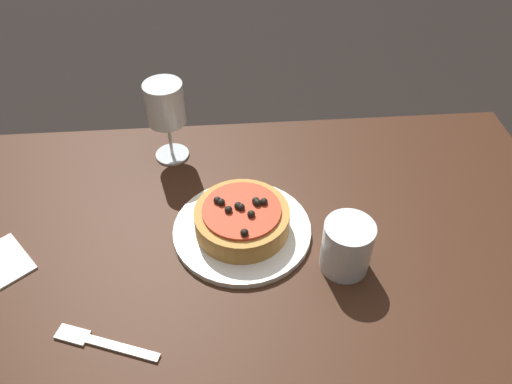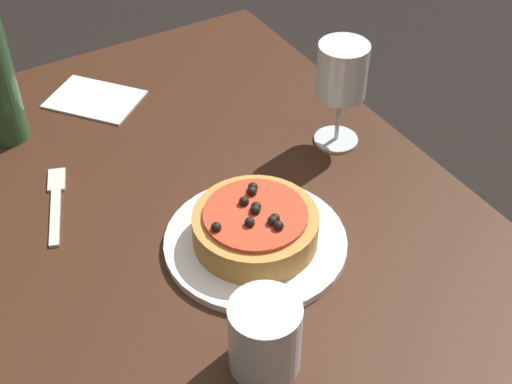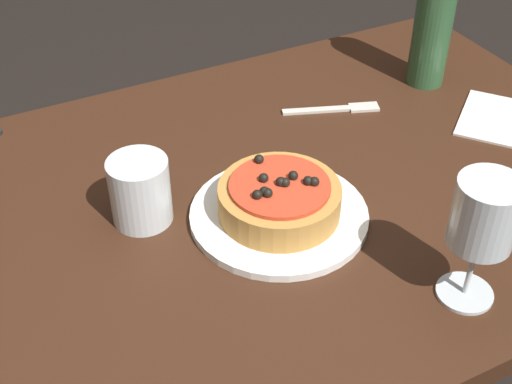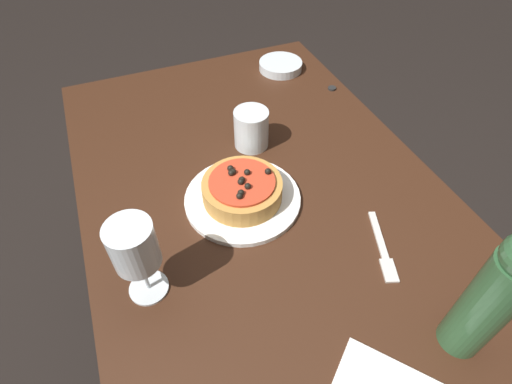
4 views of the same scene
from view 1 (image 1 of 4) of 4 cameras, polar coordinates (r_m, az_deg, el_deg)
name	(u,v)px [view 1 (image 1 of 4)]	position (r m, az deg, el deg)	size (l,w,h in m)	color
dining_table	(249,291)	(0.98, -0.85, -11.24)	(1.25, 0.79, 0.78)	#381E11
dinner_plate	(242,230)	(0.93, -1.59, -4.38)	(0.25, 0.25, 0.01)	white
pizza	(242,219)	(0.90, -1.62, -3.08)	(0.17, 0.17, 0.06)	#BC843D
wine_glass	(165,106)	(1.03, -10.34, 9.63)	(0.08, 0.08, 0.18)	silver
water_cup	(347,246)	(0.86, 10.33, -6.14)	(0.09, 0.09, 0.10)	silver
fork	(100,342)	(0.83, -17.38, -16.08)	(0.17, 0.08, 0.00)	beige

